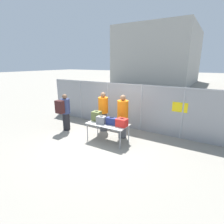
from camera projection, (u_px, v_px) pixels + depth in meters
name	position (u px, v px, depth m)	size (l,w,h in m)	color
ground_plane	(102.00, 140.00, 7.11)	(120.00, 120.00, 0.00)	gray
fence_section	(124.00, 105.00, 8.36)	(8.99, 0.07, 2.13)	#9EA0A5
inspection_table	(108.00, 125.00, 6.88)	(1.63, 0.82, 0.74)	#B2B2AD
suitcase_olive	(97.00, 116.00, 7.20)	(0.37, 0.36, 0.41)	#566033
suitcase_grey	(101.00, 120.00, 6.87)	(0.38, 0.29, 0.31)	slate
suitcase_navy	(112.00, 121.00, 6.74)	(0.42, 0.23, 0.30)	navy
suitcase_red	(122.00, 123.00, 6.54)	(0.39, 0.32, 0.32)	red
traveler_hooded	(65.00, 111.00, 7.96)	(0.42, 0.65, 1.70)	black
security_worker_near	(123.00, 116.00, 7.19)	(0.45, 0.45, 1.82)	#4C4C51
security_worker_far	(103.00, 111.00, 7.94)	(0.44, 0.44, 1.80)	#4C4C51
utility_trailer	(159.00, 110.00, 10.28)	(3.88, 2.05, 0.64)	#B2B2B7
distant_hangar	(160.00, 57.00, 26.58)	(10.07, 12.72, 7.84)	#999993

